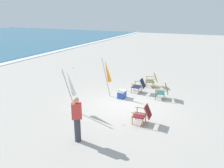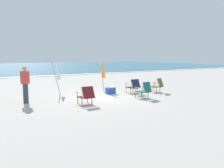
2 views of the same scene
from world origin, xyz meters
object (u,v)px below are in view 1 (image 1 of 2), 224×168
Objects in this scene: umbrella_furled_white at (70,84)px; cooler_box at (122,94)px; person_near_chairs at (77,119)px; beach_chair_back_left at (152,79)px; umbrella_furled_orange at (107,71)px; beach_chair_front_left at (163,91)px; beach_chair_mid_center at (143,114)px; beach_chair_far_center at (139,85)px.

cooler_box is at bearing -27.54° from umbrella_furled_white.
person_near_chairs is at bearing -177.70° from cooler_box.
umbrella_furled_white reaches higher than beach_chair_back_left.
umbrella_furled_orange reaches higher than beach_chair_back_left.
beach_chair_front_left is at bearing -68.35° from cooler_box.
beach_chair_front_left is 2.12m from cooler_box.
umbrella_furled_white reaches higher than beach_chair_mid_center.
person_near_chairs is (-2.17, 1.67, 0.41)m from beach_chair_mid_center.
cooler_box is (4.41, 0.18, -0.64)m from person_near_chairs.
beach_chair_far_center is 1.44m from beach_chair_front_left.
cooler_box is at bearing 2.30° from person_near_chairs.
beach_chair_front_left reaches higher than beach_chair_back_left.
umbrella_furled_orange is at bearing 93.88° from cooler_box.
cooler_box is at bearing 39.41° from beach_chair_mid_center.
beach_chair_front_left is at bearing -2.23° from beach_chair_mid_center.
beach_chair_back_left is 0.42× the size of umbrella_furled_white.
beach_chair_back_left reaches higher than beach_chair_mid_center.
beach_chair_mid_center is 2.76m from person_near_chairs.
beach_chair_far_center is 0.93× the size of beach_chair_back_left.
cooler_box is (0.06, -0.82, -1.16)m from umbrella_furled_orange.
person_near_chairs is 3.33× the size of cooler_box.
beach_chair_front_left is at bearing -73.30° from umbrella_furled_orange.
beach_chair_back_left is at bearing -6.34° from person_near_chairs.
beach_chair_far_center is at bearing -49.20° from umbrella_furled_orange.
beach_chair_front_left is 1.67× the size of cooler_box.
cooler_box is at bearing 153.53° from beach_chair_far_center.
umbrella_furled_orange is 2.58m from umbrella_furled_white.
cooler_box is (-1.14, 0.57, -0.23)m from beach_chair_far_center.
beach_chair_back_left is (1.39, -0.38, 0.00)m from beach_chair_far_center.
person_near_chairs is (-1.83, -1.52, -0.51)m from umbrella_furled_white.
beach_chair_front_left reaches higher than beach_chair_far_center.
umbrella_furled_orange reaches higher than person_near_chairs.
beach_chair_far_center is 2.06m from umbrella_furled_orange.
person_near_chairs is at bearing -167.10° from umbrella_furled_orange.
beach_chair_front_left is 0.50× the size of person_near_chairs.
umbrella_furled_orange is (-1.20, 1.39, 0.93)m from beach_chair_far_center.
umbrella_furled_orange is at bearing 130.80° from beach_chair_far_center.
beach_chair_far_center is at bearing -26.47° from cooler_box.
beach_chair_front_left is (-0.37, -1.39, 0.00)m from beach_chair_far_center.
umbrella_furled_white is (-2.52, 0.53, -0.01)m from umbrella_furled_orange.
beach_chair_back_left is at bearing 30.05° from beach_chair_front_left.
person_near_chairs reaches higher than beach_chair_far_center.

